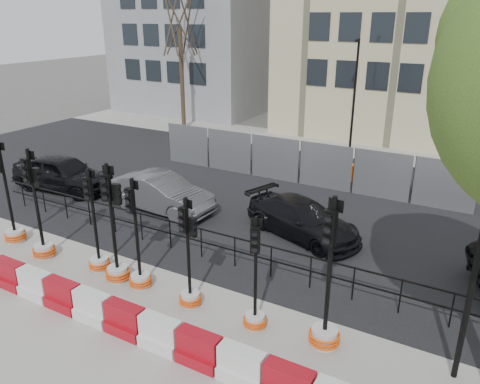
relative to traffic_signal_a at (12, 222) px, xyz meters
The scene contains 21 objects.
ground 6.15m from the traffic_signal_a, ahead, with size 120.00×120.00×0.00m, color #51514C.
sidewalk_near 6.41m from the traffic_signal_a, 18.72° to the right, with size 40.00×6.00×0.02m, color gray.
road 10.01m from the traffic_signal_a, 52.80° to the left, with size 40.00×14.00×0.03m, color black.
sidewalk_far 18.01m from the traffic_signal_a, 70.40° to the left, with size 40.00×4.00×0.02m, color gray.
building_grey 25.08m from the traffic_signal_a, 109.14° to the left, with size 11.00×9.06×14.00m.
kerb_railing 6.41m from the traffic_signal_a, 19.64° to the left, with size 18.00×0.04×1.00m.
heras_fencing 12.68m from the traffic_signal_a, 58.60° to the left, with size 14.33×1.72×2.00m.
lamp_post_far 17.40m from the traffic_signal_a, 67.69° to the left, with size 0.12×0.56×6.00m.
tree_bare_far 18.18m from the traffic_signal_a, 106.78° to the left, with size 2.00×2.00×9.00m.
barrier_row 6.32m from the traffic_signal_a, 17.00° to the right, with size 16.75×0.50×0.80m.
traffic_signal_a is the anchor object (origin of this frame).
traffic_signal_b 1.77m from the traffic_signal_a, ahead, with size 0.69×0.69×3.53m.
traffic_signal_c 3.81m from the traffic_signal_a, ahead, with size 0.63×0.63×3.18m.
traffic_signal_d 4.72m from the traffic_signal_a, ahead, with size 0.69×0.69×3.51m.
traffic_signal_e 5.50m from the traffic_signal_a, ahead, with size 0.63×0.63×3.22m.
traffic_signal_f 7.22m from the traffic_signal_a, ahead, with size 0.60×0.60×3.04m.
traffic_signal_g 9.12m from the traffic_signal_a, ahead, with size 0.58×0.58×2.94m.
traffic_signal_h 10.80m from the traffic_signal_a, ahead, with size 0.73×0.73×3.69m.
car_a 4.91m from the traffic_signal_a, 120.19° to the left, with size 4.68×2.26×1.54m, color black.
car_b 5.23m from the traffic_signal_a, 60.40° to the left, with size 4.42×1.74×1.43m, color #49494E.
car_c 9.66m from the traffic_signal_a, 32.08° to the left, with size 4.66×3.09×1.25m, color black.
Camera 1 is at (7.41, -9.51, 7.14)m, focal length 35.00 mm.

